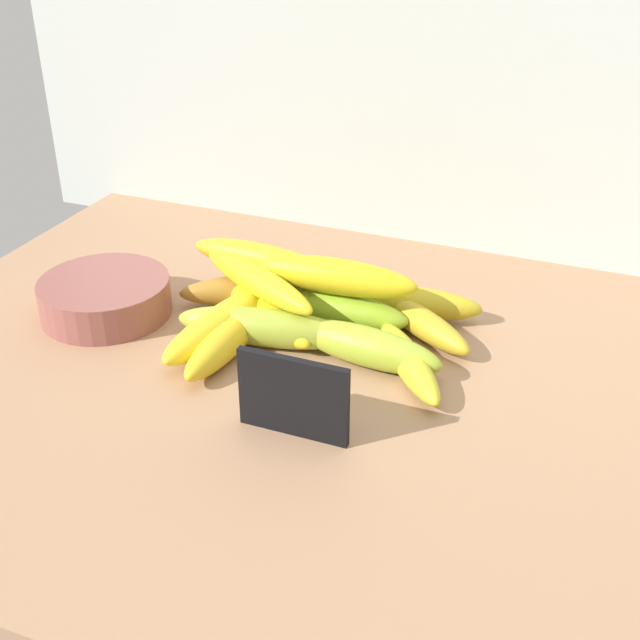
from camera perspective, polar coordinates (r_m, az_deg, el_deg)
The scene contains 18 objects.
counter_top at distance 87.24cm, azimuth 2.12°, elevation -5.46°, with size 110.00×76.00×3.00cm, color #A57B5A.
back_wall at distance 110.18cm, azimuth 9.86°, elevation 20.60°, with size 130.00×2.00×70.00cm, color silver.
chalkboard_sign at distance 77.89cm, azimuth -1.83°, elevation -5.48°, with size 11.00×1.80×8.40cm.
fruit_bowl at distance 101.84cm, azimuth -14.54°, elevation 1.53°, with size 15.45×15.45×4.45cm, color #8D4F48.
banana_0 at distance 87.83cm, azimuth 6.13°, elevation -2.90°, with size 15.86×3.26×3.26cm, color gold.
banana_1 at distance 94.22cm, azimuth -6.39°, elevation -0.07°, with size 20.90×4.40×4.40cm, color yellow.
banana_2 at distance 96.09cm, azimuth 1.50°, elevation 0.67°, with size 16.04×4.15×4.15cm, color #93B828.
banana_3 at distance 97.61cm, azimuth -1.02°, elevation 1.11°, with size 16.07×3.97×3.97cm, color #9DAE2D.
banana_4 at distance 89.12cm, azimuth 3.16°, elevation -1.82°, with size 17.24×4.34×4.34cm, color #A1BA30.
banana_5 at distance 98.34cm, azimuth 5.27°, elevation 1.27°, with size 19.95×4.15×4.15cm, color gold.
banana_6 at distance 96.70cm, azimuth -4.00°, elevation 0.64°, with size 19.22×3.68×3.68cm, color yellow.
banana_7 at distance 94.95cm, azimuth 7.08°, elevation -0.22°, with size 15.37×3.38×3.38cm, color gold.
banana_8 at distance 91.31cm, azimuth -6.37°, elevation -1.35°, with size 16.97×3.77×3.77cm, color yellow.
banana_9 at distance 92.62cm, azimuth -3.77°, elevation -0.52°, with size 20.54×4.36×4.36cm, color #98AD31.
banana_10 at distance 101.11cm, azimuth -4.18°, elevation 2.10°, with size 19.32×3.94×3.94cm, color #9F6E26.
banana_11 at distance 94.60cm, azimuth 1.04°, elevation 3.03°, with size 19.40×4.18×4.18cm, color yellow.
banana_12 at distance 100.04cm, azimuth -4.10°, elevation 4.23°, with size 18.36×3.71×3.71cm, color gold.
banana_13 at distance 95.82cm, azimuth -4.33°, elevation 2.75°, with size 19.83×3.43×3.43cm, color yellow.
Camera 1 is at (23.40, -67.35, 51.76)cm, focal length 46.58 mm.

